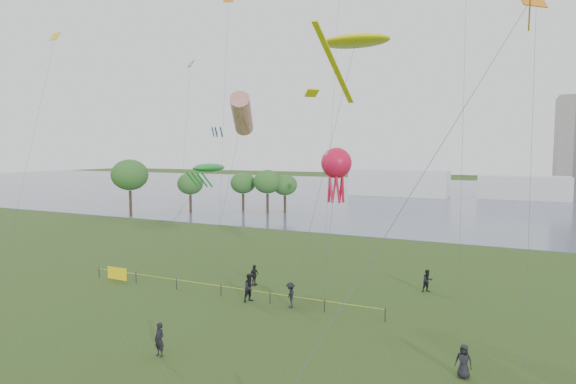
% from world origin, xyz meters
% --- Properties ---
extents(lake, '(400.00, 120.00, 0.08)m').
position_xyz_m(lake, '(0.00, 100.00, 0.02)').
color(lake, slate).
rests_on(lake, ground_plane).
extents(pavilion_left, '(22.00, 8.00, 6.00)m').
position_xyz_m(pavilion_left, '(-12.00, 95.00, 3.00)').
color(pavilion_left, silver).
rests_on(pavilion_left, ground_plane).
extents(pavilion_right, '(18.00, 7.00, 5.00)m').
position_xyz_m(pavilion_right, '(14.00, 98.00, 2.50)').
color(pavilion_right, silver).
rests_on(pavilion_right, ground_plane).
extents(trees, '(25.50, 19.25, 9.05)m').
position_xyz_m(trees, '(-33.87, 49.30, 5.56)').
color(trees, '#342418').
rests_on(trees, ground_plane).
extents(fence, '(24.07, 0.07, 1.05)m').
position_xyz_m(fence, '(-12.61, 12.37, 0.55)').
color(fence, black).
rests_on(fence, ground_plane).
extents(spectator_a, '(1.07, 1.18, 1.96)m').
position_xyz_m(spectator_a, '(-3.99, 12.22, 0.98)').
color(spectator_a, black).
rests_on(spectator_a, ground_plane).
extents(spectator_b, '(1.16, 1.28, 1.72)m').
position_xyz_m(spectator_b, '(-0.88, 12.22, 0.86)').
color(spectator_b, black).
rests_on(spectator_b, ground_plane).
extents(spectator_c, '(0.58, 1.01, 1.61)m').
position_xyz_m(spectator_c, '(-5.74, 15.89, 0.81)').
color(spectator_c, black).
rests_on(spectator_c, ground_plane).
extents(spectator_d, '(0.84, 0.62, 1.58)m').
position_xyz_m(spectator_d, '(10.60, 6.66, 0.79)').
color(spectator_d, black).
rests_on(spectator_d, ground_plane).
extents(spectator_f, '(0.71, 0.53, 1.75)m').
position_xyz_m(spectator_f, '(-3.70, 2.45, 0.87)').
color(spectator_f, black).
rests_on(spectator_f, ground_plane).
extents(spectator_g, '(1.03, 1.02, 1.68)m').
position_xyz_m(spectator_g, '(6.82, 19.86, 0.84)').
color(spectator_g, black).
rests_on(spectator_g, ground_plane).
extents(kite_stingray, '(5.11, 10.07, 18.72)m').
position_xyz_m(kite_stingray, '(1.68, 17.53, 18.24)').
color(kite_stingray, '#3F3F42').
extents(kite_windsock, '(4.21, 7.47, 15.60)m').
position_xyz_m(kite_windsock, '(-9.69, 20.87, 13.72)').
color(kite_windsock, '#3F3F42').
extents(kite_creature, '(2.66, 11.07, 9.29)m').
position_xyz_m(kite_creature, '(-13.60, 21.27, 8.85)').
color(kite_creature, '#3F3F42').
extents(kite_octopus, '(2.23, 4.68, 10.72)m').
position_xyz_m(kite_octopus, '(0.64, 16.84, 9.53)').
color(kite_octopus, '#3F3F42').
extents(kite_delta, '(8.61, 15.21, 18.28)m').
position_xyz_m(kite_delta, '(12.32, 8.17, 16.59)').
color(kite_delta, '#3F3F42').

